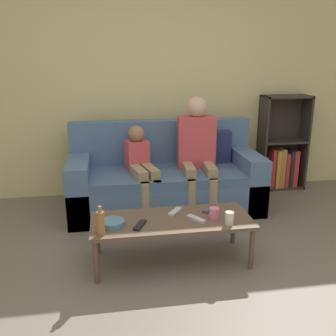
{
  "coord_description": "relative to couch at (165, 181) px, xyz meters",
  "views": [
    {
      "loc": [
        -0.53,
        -2.06,
        1.64
      ],
      "look_at": [
        -0.0,
        1.19,
        0.64
      ],
      "focal_mm": 40.0,
      "sensor_mm": 36.0,
      "label": 1
    }
  ],
  "objects": [
    {
      "name": "bottle",
      "position": [
        -0.68,
        -1.31,
        0.16
      ],
      "size": [
        0.06,
        0.06,
        0.22
      ],
      "color": "olive",
      "rests_on": "coffee_table"
    },
    {
      "name": "coffee_table",
      "position": [
        -0.12,
        -1.13,
        0.03
      ],
      "size": [
        1.28,
        0.52,
        0.38
      ],
      "color": "brown",
      "rests_on": "ground_plane"
    },
    {
      "name": "tv_remote_0",
      "position": [
        -0.08,
        -1.01,
        0.08
      ],
      "size": [
        0.14,
        0.16,
        0.02
      ],
      "rotation": [
        0.0,
        0.0,
        -0.65
      ],
      "color": "#B7B7BC",
      "rests_on": "coffee_table"
    },
    {
      "name": "cup_near",
      "position": [
        0.21,
        -1.17,
        0.11
      ],
      "size": [
        0.08,
        0.08,
        0.09
      ],
      "color": "pink",
      "rests_on": "coffee_table"
    },
    {
      "name": "ground_plane",
      "position": [
        -0.06,
        -1.78,
        -0.31
      ],
      "size": [
        22.0,
        22.0,
        0.0
      ],
      "primitive_type": "plane",
      "color": "#70665B"
    },
    {
      "name": "person_child",
      "position": [
        -0.27,
        -0.14,
        0.23
      ],
      "size": [
        0.35,
        0.63,
        0.93
      ],
      "rotation": [
        0.0,
        0.0,
        0.22
      ],
      "color": "#9E8966",
      "rests_on": "ground_plane"
    },
    {
      "name": "tv_remote_1",
      "position": [
        0.22,
        -1.0,
        0.08
      ],
      "size": [
        0.15,
        0.16,
        0.02
      ],
      "rotation": [
        0.0,
        0.0,
        -0.69
      ],
      "color": "#47474C",
      "rests_on": "coffee_table"
    },
    {
      "name": "bookshelf",
      "position": [
        1.54,
        0.45,
        0.12
      ],
      "size": [
        0.58,
        0.28,
        1.17
      ],
      "color": "#332D28",
      "rests_on": "ground_plane"
    },
    {
      "name": "wall_back",
      "position": [
        -0.06,
        0.61,
        0.99
      ],
      "size": [
        12.0,
        0.06,
        2.6
      ],
      "color": "beige",
      "rests_on": "ground_plane"
    },
    {
      "name": "snack_bowl",
      "position": [
        -0.6,
        -1.18,
        0.09
      ],
      "size": [
        0.19,
        0.19,
        0.05
      ],
      "color": "teal",
      "rests_on": "coffee_table"
    },
    {
      "name": "person_adult",
      "position": [
        0.33,
        -0.08,
        0.41
      ],
      "size": [
        0.41,
        0.62,
        1.22
      ],
      "rotation": [
        0.0,
        0.0,
        -0.07
      ],
      "color": "#9E8966",
      "rests_on": "ground_plane"
    },
    {
      "name": "tv_remote_3",
      "position": [
        0.06,
        -1.18,
        0.08
      ],
      "size": [
        0.13,
        0.17,
        0.02
      ],
      "rotation": [
        0.0,
        0.0,
        0.58
      ],
      "color": "#B7B7BC",
      "rests_on": "coffee_table"
    },
    {
      "name": "cup_far",
      "position": [
        0.3,
        -1.29,
        0.11
      ],
      "size": [
        0.07,
        0.07,
        0.1
      ],
      "color": "silver",
      "rests_on": "coffee_table"
    },
    {
      "name": "tv_remote_2",
      "position": [
        -0.39,
        -1.22,
        0.08
      ],
      "size": [
        0.12,
        0.17,
        0.02
      ],
      "rotation": [
        0.0,
        0.0,
        -0.45
      ],
      "color": "black",
      "rests_on": "coffee_table"
    },
    {
      "name": "couch",
      "position": [
        0.0,
        0.0,
        0.0
      ],
      "size": [
        2.03,
        0.85,
        0.94
      ],
      "color": "#4C6B93",
      "rests_on": "ground_plane"
    }
  ]
}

